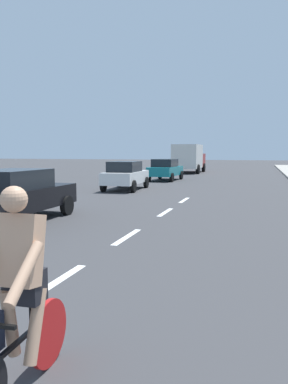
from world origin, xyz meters
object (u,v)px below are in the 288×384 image
object	(u,v)px
parked_car_teal	(165,169)
parked_car_white	(126,175)
cyclist	(9,306)
parked_car_black	(15,194)
delivery_truck	(189,158)

from	to	relation	value
parked_car_teal	parked_car_white	bearing A→B (deg)	-91.42
cyclist	parked_car_teal	distance (m)	24.63
parked_car_white	parked_car_black	bearing A→B (deg)	-91.97
cyclist	parked_car_teal	size ratio (longest dim) A/B	0.44
parked_car_black	delivery_truck	size ratio (longest dim) A/B	0.68
parked_car_black	parked_car_teal	xyz separation A→B (m)	(0.36, 17.21, -0.00)
delivery_truck	parked_car_white	bearing A→B (deg)	-91.05
parked_car_white	delivery_truck	xyz separation A→B (m)	(0.27, 17.83, 0.67)
parked_car_black	parked_car_white	world-z (taller)	same
parked_car_black	parked_car_white	bearing A→B (deg)	90.40
parked_car_white	delivery_truck	bearing A→B (deg)	86.58
cyclist	parked_car_black	distance (m)	8.60
cyclist	parked_car_black	size ratio (longest dim) A/B	0.43
cyclist	parked_car_teal	bearing A→B (deg)	-82.47
parked_car_teal	delivery_truck	size ratio (longest dim) A/B	0.65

